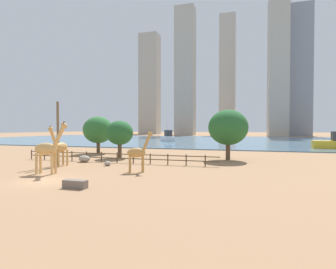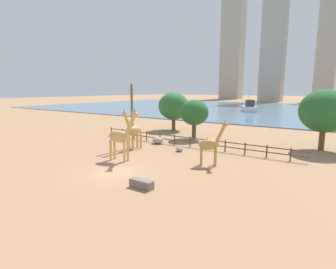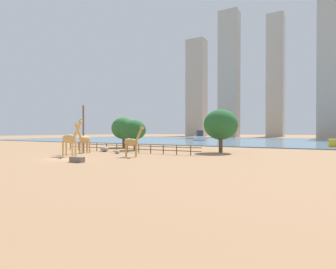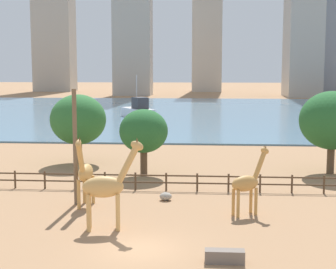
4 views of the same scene
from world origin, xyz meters
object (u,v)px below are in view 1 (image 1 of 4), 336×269
object	(u,v)px
boulder_near_fence	(84,159)
tree_center_broad	(98,130)
boulder_by_pole	(108,163)
feeding_trough	(75,184)
giraffe_young	(48,149)
giraffe_tall	(138,152)
tree_right_tall	(120,133)
boat_ferry	(335,143)
utility_pole	(58,134)
boat_sailboat	(168,137)
tree_left_large	(228,127)
giraffe_companion	(60,147)

from	to	relation	value
boulder_near_fence	tree_center_broad	world-z (taller)	tree_center_broad
boulder_by_pole	feeding_trough	bearing A→B (deg)	-71.95
giraffe_young	boulder_by_pole	bearing A→B (deg)	57.85
giraffe_tall	giraffe_young	bearing A→B (deg)	172.73
tree_center_broad	tree_right_tall	size ratio (longest dim) A/B	1.17
boulder_near_fence	boat_ferry	xyz separation A→B (m)	(37.30, 31.68, 0.95)
utility_pole	boat_sailboat	size ratio (longest dim) A/B	0.88
giraffe_young	boulder_near_fence	world-z (taller)	giraffe_young
boat_ferry	boat_sailboat	bearing A→B (deg)	-23.33
boat_sailboat	tree_center_broad	bearing A→B (deg)	148.56
giraffe_young	utility_pole	size ratio (longest dim) A/B	0.68
utility_pole	tree_left_large	bearing A→B (deg)	30.57
giraffe_tall	boat_sailboat	bearing A→B (deg)	73.11
feeding_trough	giraffe_young	bearing A→B (deg)	144.80
tree_right_tall	boat_sailboat	xyz separation A→B (m)	(-6.54, 46.22, -2.23)
utility_pole	giraffe_young	bearing A→B (deg)	-59.32
tree_left_large	boat_sailboat	xyz separation A→B (m)	(-21.92, 44.30, -3.03)
boulder_near_fence	giraffe_young	bearing A→B (deg)	-77.93
tree_left_large	tree_center_broad	world-z (taller)	tree_left_large
giraffe_companion	tree_right_tall	distance (m)	10.16
giraffe_young	utility_pole	xyz separation A→B (m)	(-2.99, 5.03, 1.33)
boulder_near_fence	tree_right_tall	xyz separation A→B (m)	(2.12, 5.68, 3.22)
feeding_trough	boat_sailboat	xyz separation A→B (m)	(-12.45, 64.75, 1.12)
giraffe_young	tree_left_large	xyz separation A→B (m)	(15.68, 16.06, 2.06)
boulder_near_fence	tree_center_broad	size ratio (longest dim) A/B	0.23
giraffe_tall	feeding_trough	bearing A→B (deg)	-132.24
feeding_trough	tree_right_tall	distance (m)	19.74
giraffe_tall	boulder_by_pole	bearing A→B (deg)	118.64
feeding_trough	boat_ferry	world-z (taller)	boat_ferry
tree_right_tall	boat_sailboat	distance (m)	46.73
tree_left_large	tree_right_tall	size ratio (longest dim) A/B	1.26
boat_ferry	boat_sailboat	xyz separation A→B (m)	(-41.72, 20.22, 0.03)
tree_right_tall	tree_left_large	bearing A→B (deg)	7.10
tree_right_tall	utility_pole	bearing A→B (deg)	-109.87
boulder_near_fence	boulder_by_pole	world-z (taller)	boulder_near_fence
utility_pole	boulder_near_fence	world-z (taller)	utility_pole
giraffe_companion	tree_right_tall	world-z (taller)	tree_right_tall
boulder_by_pole	boat_ferry	distance (m)	47.06
boulder_near_fence	boat_sailboat	size ratio (longest dim) A/B	0.18
utility_pole	giraffe_companion	bearing A→B (deg)	-39.59
giraffe_tall	giraffe_companion	xyz separation A→B (m)	(-10.03, 1.03, 0.25)
feeding_trough	boat_sailboat	world-z (taller)	boat_sailboat
tree_left_large	boat_sailboat	bearing A→B (deg)	116.32
utility_pole	boat_sailboat	bearing A→B (deg)	93.36
boat_ferry	boat_sailboat	size ratio (longest dim) A/B	0.95
tree_left_large	tree_center_broad	xyz separation A→B (m)	(-21.99, 3.05, -0.40)
giraffe_companion	boat_ferry	xyz separation A→B (m)	(37.72, 35.73, -0.82)
giraffe_companion	giraffe_young	bearing A→B (deg)	27.66
boulder_by_pole	tree_right_tall	distance (m)	8.78
boulder_by_pole	tree_center_broad	bearing A→B (deg)	125.33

